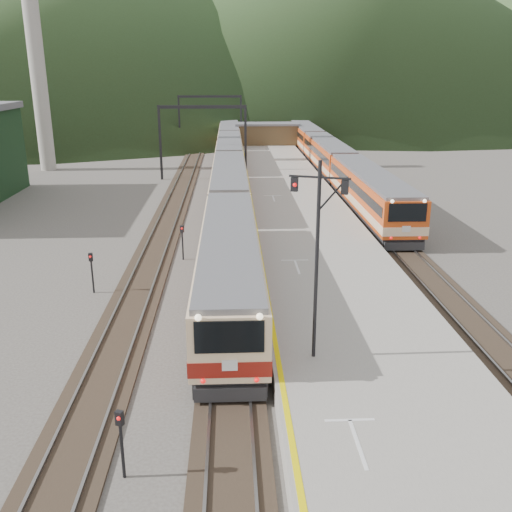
{
  "coord_description": "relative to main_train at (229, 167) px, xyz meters",
  "views": [
    {
      "loc": [
        0.13,
        -8.22,
        11.59
      ],
      "look_at": [
        1.43,
        21.04,
        2.0
      ],
      "focal_mm": 40.0,
      "sensor_mm": 36.0,
      "label": 1
    }
  ],
  "objects": [
    {
      "name": "short_signal_a",
      "position": [
        -3.17,
        -44.19,
        -0.58
      ],
      "size": [
        0.27,
        0.23,
        2.27
      ],
      "color": "black",
      "rests_on": "ground"
    },
    {
      "name": "track_far",
      "position": [
        -5.0,
        -10.26,
        -1.97
      ],
      "size": [
        2.6,
        200.0,
        0.23
      ],
      "color": "black",
      "rests_on": "ground"
    },
    {
      "name": "gantry_far",
      "position": [
        -2.85,
        29.74,
        3.54
      ],
      "size": [
        9.55,
        0.25,
        8.0
      ],
      "color": "black",
      "rests_on": "ground"
    },
    {
      "name": "main_train",
      "position": [
        0.0,
        0.0,
        0.0
      ],
      "size": [
        2.97,
        81.33,
        3.62
      ],
      "color": "beige",
      "rests_on": "track_main"
    },
    {
      "name": "track_second",
      "position": [
        11.5,
        -10.26,
        -1.97
      ],
      "size": [
        2.6,
        200.0,
        0.23
      ],
      "color": "black",
      "rests_on": "ground"
    },
    {
      "name": "track_main",
      "position": [
        0.0,
        -10.26,
        -1.97
      ],
      "size": [
        2.6,
        200.0,
        0.23
      ],
      "color": "black",
      "rests_on": "ground"
    },
    {
      "name": "short_signal_c",
      "position": [
        -7.43,
        -29.16,
        -0.58
      ],
      "size": [
        0.24,
        0.19,
        2.27
      ],
      "color": "black",
      "rests_on": "ground"
    },
    {
      "name": "platform",
      "position": [
        5.6,
        -12.26,
        -1.54
      ],
      "size": [
        8.0,
        100.0,
        1.0
      ],
      "primitive_type": "cube",
      "color": "gray",
      "rests_on": "ground"
    },
    {
      "name": "station_shed",
      "position": [
        5.6,
        27.74,
        0.53
      ],
      "size": [
        9.4,
        4.4,
        3.1
      ],
      "color": "brown",
      "rests_on": "platform"
    },
    {
      "name": "second_train",
      "position": [
        11.5,
        7.94,
        0.04
      ],
      "size": [
        3.03,
        62.21,
        3.7
      ],
      "color": "#CC4715",
      "rests_on": "track_second"
    },
    {
      "name": "signal_mast",
      "position": [
        3.25,
        -38.76,
        3.56
      ],
      "size": [
        2.1,
        0.85,
        7.6
      ],
      "color": "black",
      "rests_on": "platform"
    },
    {
      "name": "hill_a",
      "position": [
        -40.0,
        139.74,
        27.96
      ],
      "size": [
        180.0,
        180.0,
        60.0
      ],
      "primitive_type": "cone",
      "color": "#344C25",
      "rests_on": "ground"
    },
    {
      "name": "gantry_near",
      "position": [
        -2.85,
        4.74,
        3.54
      ],
      "size": [
        9.55,
        0.25,
        8.0
      ],
      "color": "black",
      "rests_on": "ground"
    },
    {
      "name": "smokestack",
      "position": [
        -22.0,
        11.74,
        12.96
      ],
      "size": [
        1.8,
        1.8,
        30.0
      ],
      "primitive_type": "cylinder",
      "color": "#9E998E",
      "rests_on": "ground"
    },
    {
      "name": "short_signal_b",
      "position": [
        -2.99,
        -23.66,
        -0.58
      ],
      "size": [
        0.26,
        0.23,
        2.27
      ],
      "color": "black",
      "rests_on": "ground"
    }
  ]
}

